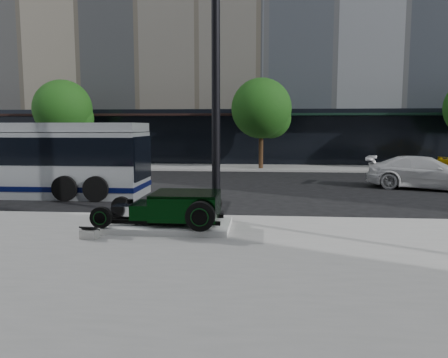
{
  "coord_description": "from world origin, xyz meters",
  "views": [
    {
      "loc": [
        1.09,
        -14.92,
        2.79
      ],
      "look_at": [
        -0.06,
        -1.83,
        1.2
      ],
      "focal_mm": 35.0,
      "sensor_mm": 36.0,
      "label": 1
    }
  ],
  "objects": [
    {
      "name": "lamppost",
      "position": [
        -0.22,
        -2.59,
        3.81
      ],
      "size": [
        0.44,
        0.44,
        7.98
      ],
      "color": "black",
      "rests_on": "sidewalk_near"
    },
    {
      "name": "hot_rod",
      "position": [
        -1.11,
        -3.81,
        0.7
      ],
      "size": [
        3.22,
        2.0,
        0.81
      ],
      "color": "black",
      "rests_on": "display_plinth"
    },
    {
      "name": "sidewalk_far",
      "position": [
        0.0,
        14.0,
        0.06
      ],
      "size": [
        70.0,
        4.0,
        0.12
      ],
      "primitive_type": "cube",
      "color": "gray",
      "rests_on": "ground"
    },
    {
      "name": "info_plaque",
      "position": [
        -3.02,
        -5.02,
        0.24
      ],
      "size": [
        0.42,
        0.33,
        0.31
      ],
      "color": "silver",
      "rests_on": "sidewalk_near"
    },
    {
      "name": "ground",
      "position": [
        0.0,
        0.0,
        0.0
      ],
      "size": [
        120.0,
        120.0,
        0.0
      ],
      "primitive_type": "plane",
      "color": "black",
      "rests_on": "ground"
    },
    {
      "name": "street_trees",
      "position": [
        1.15,
        13.07,
        3.77
      ],
      "size": [
        29.8,
        3.8,
        5.7
      ],
      "color": "black",
      "rests_on": "sidewalk_far"
    },
    {
      "name": "white_sedan",
      "position": [
        8.36,
        5.18,
        0.73
      ],
      "size": [
        5.41,
        3.63,
        1.45
      ],
      "primitive_type": "imported",
      "rotation": [
        0.0,
        0.0,
        1.22
      ],
      "color": "silver",
      "rests_on": "ground"
    },
    {
      "name": "display_plinth",
      "position": [
        -1.44,
        -3.81,
        0.2
      ],
      "size": [
        3.4,
        1.8,
        0.15
      ],
      "primitive_type": "cube",
      "color": "silver",
      "rests_on": "sidewalk_near"
    }
  ]
}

